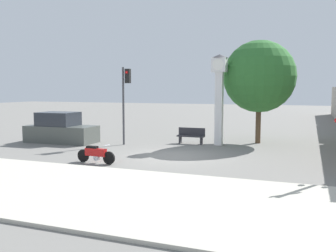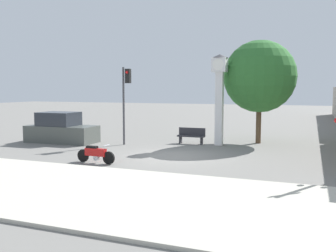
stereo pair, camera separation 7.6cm
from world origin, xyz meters
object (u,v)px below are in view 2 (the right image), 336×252
at_px(clock_tower, 220,86).
at_px(bench, 191,135).
at_px(parked_car, 61,130).
at_px(street_tree, 260,77).
at_px(motorcycle, 96,154).
at_px(traffic_light, 126,92).

distance_m(clock_tower, bench, 3.25).
xyz_separation_m(bench, parked_car, (-7.44, -2.23, 0.26)).
relative_size(clock_tower, bench, 3.18).
bearing_deg(clock_tower, street_tree, 38.57).
distance_m(bench, parked_car, 7.77).
height_order(motorcycle, traffic_light, traffic_light).
relative_size(motorcycle, clock_tower, 0.37).
xyz_separation_m(motorcycle, traffic_light, (-1.23, 5.21, 2.62)).
bearing_deg(bench, street_tree, 24.14).
bearing_deg(clock_tower, motorcycle, -118.19).
bearing_deg(bench, traffic_light, -152.65).
distance_m(street_tree, bench, 5.21).
bearing_deg(parked_car, traffic_light, 5.74).
height_order(clock_tower, parked_car, clock_tower).
xyz_separation_m(motorcycle, parked_car, (-5.32, 4.71, 0.35)).
distance_m(motorcycle, parked_car, 7.12).
xyz_separation_m(clock_tower, street_tree, (1.98, 1.58, 0.58)).
distance_m(traffic_light, parked_car, 4.70).
bearing_deg(traffic_light, clock_tower, 19.56).
xyz_separation_m(traffic_light, bench, (3.35, 1.73, -2.52)).
relative_size(street_tree, parked_car, 1.41).
xyz_separation_m(clock_tower, parked_car, (-9.06, -2.26, -2.56)).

